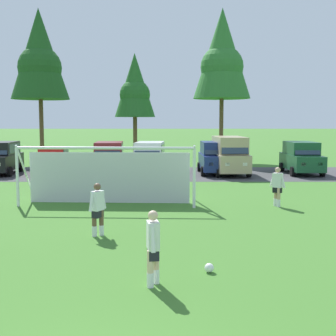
{
  "coord_description": "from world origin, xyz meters",
  "views": [
    {
      "loc": [
        0.97,
        -4.64,
        3.52
      ],
      "look_at": [
        1.02,
        11.9,
        1.79
      ],
      "focal_mm": 47.8,
      "sensor_mm": 36.0,
      "label": 1
    }
  ],
  "objects_px": {
    "player_trailing_back": "(152,248)",
    "parked_car_slot_far_right": "(228,154)",
    "soccer_goal": "(107,174)",
    "parked_car_slot_center": "(108,158)",
    "parked_car_slot_center_left": "(52,160)",
    "player_striker_near": "(96,210)",
    "soccer_ball": "(208,268)",
    "parked_car_slot_right": "(214,157)",
    "player_midfield_center": "(276,187)",
    "parked_car_slot_end": "(300,157)",
    "parked_car_slot_center_right": "(148,158)"
  },
  "relations": [
    {
      "from": "parked_car_slot_center_left",
      "to": "parked_car_slot_far_right",
      "type": "distance_m",
      "value": 11.94
    },
    {
      "from": "soccer_ball",
      "to": "parked_car_slot_far_right",
      "type": "relative_size",
      "value": 0.05
    },
    {
      "from": "soccer_goal",
      "to": "parked_car_slot_center_right",
      "type": "xyz_separation_m",
      "value": [
        1.33,
        10.62,
        -0.18
      ]
    },
    {
      "from": "soccer_goal",
      "to": "player_trailing_back",
      "type": "distance_m",
      "value": 9.92
    },
    {
      "from": "parked_car_slot_center_right",
      "to": "parked_car_slot_right",
      "type": "height_order",
      "value": "same"
    },
    {
      "from": "soccer_ball",
      "to": "parked_car_slot_end",
      "type": "relative_size",
      "value": 0.05
    },
    {
      "from": "soccer_ball",
      "to": "parked_car_slot_far_right",
      "type": "height_order",
      "value": "parked_car_slot_far_right"
    },
    {
      "from": "player_trailing_back",
      "to": "parked_car_slot_end",
      "type": "xyz_separation_m",
      "value": [
        9.3,
        20.64,
        0.29
      ]
    },
    {
      "from": "soccer_goal",
      "to": "player_striker_near",
      "type": "xyz_separation_m",
      "value": [
        0.39,
        -5.46,
        -0.47
      ]
    },
    {
      "from": "soccer_ball",
      "to": "player_striker_near",
      "type": "bearing_deg",
      "value": 132.87
    },
    {
      "from": "player_striker_near",
      "to": "player_trailing_back",
      "type": "height_order",
      "value": "same"
    },
    {
      "from": "player_midfield_center",
      "to": "parked_car_slot_end",
      "type": "distance_m",
      "value": 12.46
    },
    {
      "from": "parked_car_slot_right",
      "to": "parked_car_slot_far_right",
      "type": "height_order",
      "value": "parked_car_slot_far_right"
    },
    {
      "from": "parked_car_slot_center",
      "to": "parked_car_slot_center_left",
      "type": "bearing_deg",
      "value": 169.04
    },
    {
      "from": "parked_car_slot_center_left",
      "to": "parked_car_slot_center",
      "type": "xyz_separation_m",
      "value": [
        3.9,
        -0.75,
        0.24
      ]
    },
    {
      "from": "parked_car_slot_far_right",
      "to": "player_midfield_center",
      "type": "bearing_deg",
      "value": -87.7
    },
    {
      "from": "player_striker_near",
      "to": "player_trailing_back",
      "type": "bearing_deg",
      "value": -66.26
    },
    {
      "from": "player_striker_near",
      "to": "player_midfield_center",
      "type": "distance_m",
      "value": 8.24
    },
    {
      "from": "soccer_ball",
      "to": "player_midfield_center",
      "type": "xyz_separation_m",
      "value": [
        3.57,
        8.17,
        0.71
      ]
    },
    {
      "from": "parked_car_slot_far_right",
      "to": "parked_car_slot_center_left",
      "type": "bearing_deg",
      "value": 176.06
    },
    {
      "from": "parked_car_slot_end",
      "to": "player_striker_near",
      "type": "bearing_deg",
      "value": -124.13
    },
    {
      "from": "parked_car_slot_center",
      "to": "soccer_ball",
      "type": "bearing_deg",
      "value": -75.91
    },
    {
      "from": "parked_car_slot_end",
      "to": "parked_car_slot_center",
      "type": "bearing_deg",
      "value": -178.45
    },
    {
      "from": "player_trailing_back",
      "to": "parked_car_slot_center",
      "type": "xyz_separation_m",
      "value": [
        -3.6,
        20.29,
        0.29
      ]
    },
    {
      "from": "parked_car_slot_center_right",
      "to": "parked_car_slot_right",
      "type": "xyz_separation_m",
      "value": [
        4.41,
        0.48,
        0.0
      ]
    },
    {
      "from": "soccer_goal",
      "to": "parked_car_slot_center",
      "type": "height_order",
      "value": "soccer_goal"
    },
    {
      "from": "soccer_goal",
      "to": "parked_car_slot_center",
      "type": "bearing_deg",
      "value": 97.32
    },
    {
      "from": "soccer_goal",
      "to": "parked_car_slot_center",
      "type": "distance_m",
      "value": 10.72
    },
    {
      "from": "player_striker_near",
      "to": "parked_car_slot_right",
      "type": "height_order",
      "value": "parked_car_slot_right"
    },
    {
      "from": "parked_car_slot_center",
      "to": "parked_car_slot_end",
      "type": "height_order",
      "value": "same"
    },
    {
      "from": "soccer_goal",
      "to": "parked_car_slot_far_right",
      "type": "bearing_deg",
      "value": 57.87
    },
    {
      "from": "player_midfield_center",
      "to": "parked_car_slot_center_right",
      "type": "bearing_deg",
      "value": 117.07
    },
    {
      "from": "player_midfield_center",
      "to": "parked_car_slot_end",
      "type": "height_order",
      "value": "parked_car_slot_end"
    },
    {
      "from": "player_striker_near",
      "to": "parked_car_slot_center",
      "type": "height_order",
      "value": "parked_car_slot_center"
    },
    {
      "from": "parked_car_slot_center_left",
      "to": "parked_car_slot_end",
      "type": "distance_m",
      "value": 16.8
    },
    {
      "from": "soccer_goal",
      "to": "player_midfield_center",
      "type": "height_order",
      "value": "soccer_goal"
    },
    {
      "from": "player_trailing_back",
      "to": "parked_car_slot_far_right",
      "type": "height_order",
      "value": "parked_car_slot_far_right"
    },
    {
      "from": "soccer_ball",
      "to": "player_trailing_back",
      "type": "relative_size",
      "value": 0.13
    },
    {
      "from": "player_striker_near",
      "to": "parked_car_slot_center_left",
      "type": "bearing_deg",
      "value": 108.54
    },
    {
      "from": "soccer_ball",
      "to": "parked_car_slot_right",
      "type": "distance_m",
      "value": 20.07
    },
    {
      "from": "parked_car_slot_center",
      "to": "parked_car_slot_far_right",
      "type": "height_order",
      "value": "parked_car_slot_far_right"
    },
    {
      "from": "parked_car_slot_right",
      "to": "parked_car_slot_far_right",
      "type": "relative_size",
      "value": 0.95
    },
    {
      "from": "soccer_ball",
      "to": "parked_car_slot_center",
      "type": "height_order",
      "value": "parked_car_slot_center"
    },
    {
      "from": "player_trailing_back",
      "to": "soccer_goal",
      "type": "bearing_deg",
      "value": 103.04
    },
    {
      "from": "soccer_ball",
      "to": "parked_car_slot_far_right",
      "type": "xyz_separation_m",
      "value": [
        3.12,
        19.4,
        1.23
      ]
    },
    {
      "from": "soccer_goal",
      "to": "parked_car_slot_center",
      "type": "xyz_separation_m",
      "value": [
        -1.37,
        10.64,
        -0.18
      ]
    },
    {
      "from": "player_midfield_center",
      "to": "parked_car_slot_right",
      "type": "distance_m",
      "value": 11.84
    },
    {
      "from": "soccer_ball",
      "to": "soccer_goal",
      "type": "height_order",
      "value": "soccer_goal"
    },
    {
      "from": "parked_car_slot_end",
      "to": "parked_car_slot_center_left",
      "type": "bearing_deg",
      "value": 178.61
    },
    {
      "from": "soccer_goal",
      "to": "player_trailing_back",
      "type": "height_order",
      "value": "soccer_goal"
    }
  ]
}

